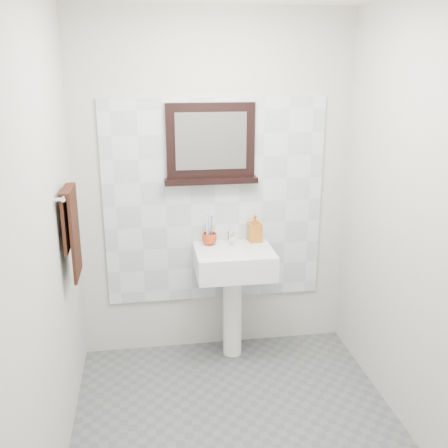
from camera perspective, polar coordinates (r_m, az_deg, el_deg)
The scene contains 13 objects.
floor at distance 3.37m, azimuth 1.82°, elevation -21.89°, with size 2.00×2.20×0.01m, color #56595B.
back_wall at distance 3.81m, azimuth -1.03°, elevation 3.84°, with size 2.00×0.01×2.50m, color beige.
front_wall at distance 1.79m, azimuth 8.81°, elevation -12.32°, with size 2.00×0.01×2.50m, color beige.
left_wall at distance 2.77m, azimuth -18.76°, elevation -2.23°, with size 0.01×2.20×2.50m, color beige.
right_wall at distance 3.11m, azimuth 20.50°, elevation -0.33°, with size 0.01×2.20×2.50m, color beige.
splashback at distance 3.82m, azimuth -1.00°, elevation 2.34°, with size 1.60×0.02×1.50m, color silver.
pedestal_sink at distance 3.79m, azimuth 1.06°, elevation -5.36°, with size 0.55×0.44×0.96m.
toothbrush_cup at distance 3.80m, azimuth -1.60°, elevation -1.63°, with size 0.11×0.11×0.09m, color #B93915.
toothbrushes at distance 3.78m, azimuth -1.66°, elevation -0.47°, with size 0.05×0.04×0.21m.
soap_dispenser at distance 3.86m, azimuth 3.36°, elevation -0.44°, with size 0.09×0.09×0.21m, color #AD4214.
framed_mirror at distance 3.71m, azimuth -1.47°, elevation 8.54°, with size 0.66×0.11×0.56m.
towel_bar at distance 3.18m, azimuth -16.72°, elevation 3.42°, with size 0.07×0.40×0.03m.
hand_towel at distance 3.23m, azimuth -16.28°, elevation -0.20°, with size 0.06×0.30×0.55m.
Camera 1 is at (-0.50, -2.58, 2.12)m, focal length 42.00 mm.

